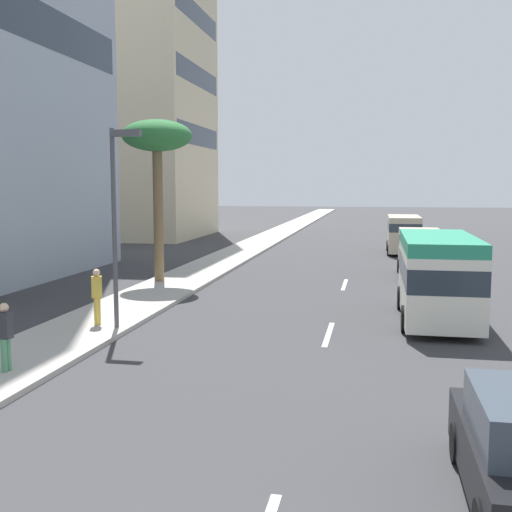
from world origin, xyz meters
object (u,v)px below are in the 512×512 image
(pedestrian_by_tree, at_px, (5,334))
(palm_tree, at_px, (157,142))
(pedestrian_mid_block, at_px, (97,294))
(street_lamp, at_px, (117,204))
(minibus_fourth, at_px, (438,274))
(van_lead, at_px, (404,232))
(van_second, at_px, (421,251))

(pedestrian_by_tree, height_order, palm_tree, palm_tree)
(pedestrian_mid_block, distance_m, palm_tree, 10.60)
(palm_tree, bearing_deg, pedestrian_by_tree, -175.11)
(palm_tree, bearing_deg, pedestrian_mid_block, -172.74)
(pedestrian_by_tree, relative_size, street_lamp, 0.27)
(street_lamp, bearing_deg, minibus_fourth, -70.17)
(pedestrian_mid_block, distance_m, street_lamp, 2.95)
(pedestrian_by_tree, height_order, street_lamp, street_lamp)
(van_lead, height_order, pedestrian_by_tree, van_lead)
(van_lead, xyz_separation_m, minibus_fourth, (-21.32, -0.22, 0.15))
(van_second, height_order, street_lamp, street_lamp)
(street_lamp, bearing_deg, palm_tree, 12.21)
(van_second, relative_size, pedestrian_mid_block, 2.92)
(pedestrian_by_tree, bearing_deg, palm_tree, -75.04)
(minibus_fourth, relative_size, street_lamp, 1.07)
(van_lead, relative_size, minibus_fourth, 0.81)
(pedestrian_by_tree, bearing_deg, pedestrian_mid_block, -79.29)
(street_lamp, bearing_deg, van_lead, -20.94)
(van_second, height_order, minibus_fourth, minibus_fourth)
(pedestrian_mid_block, xyz_separation_m, pedestrian_by_tree, (-5.12, -0.06, -0.08))
(van_second, distance_m, street_lamp, 17.17)
(van_lead, distance_m, palm_tree, 19.93)
(minibus_fourth, relative_size, pedestrian_by_tree, 3.95)
(pedestrian_mid_block, bearing_deg, minibus_fourth, -6.49)
(pedestrian_mid_block, distance_m, pedestrian_by_tree, 5.12)
(palm_tree, bearing_deg, van_second, -69.49)
(pedestrian_by_tree, bearing_deg, street_lamp, -89.35)
(minibus_fourth, height_order, pedestrian_mid_block, minibus_fourth)
(minibus_fourth, xyz_separation_m, palm_tree, (5.85, 11.74, 4.86))
(pedestrian_mid_block, bearing_deg, street_lamp, -39.87)
(van_second, xyz_separation_m, palm_tree, (-4.45, 11.90, 5.12))
(van_lead, height_order, palm_tree, palm_tree)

